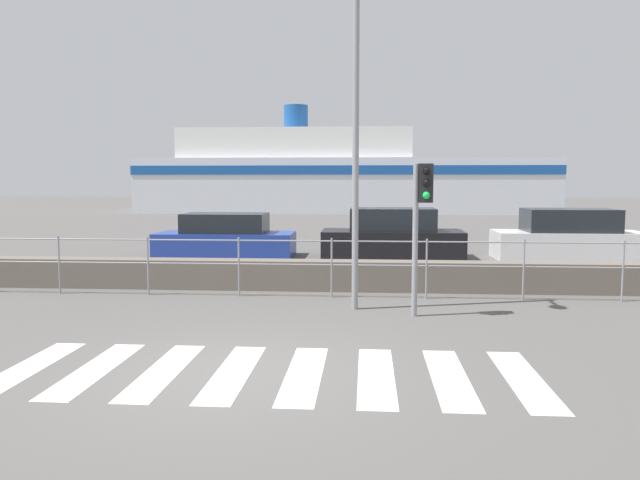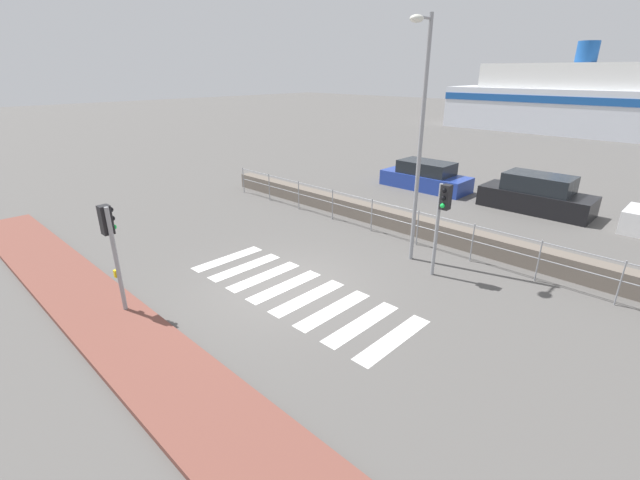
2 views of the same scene
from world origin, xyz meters
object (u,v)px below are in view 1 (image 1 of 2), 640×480
(ferry_boat, at_px, (335,177))
(traffic_light_far, at_px, (422,205))
(parked_car_blue, at_px, (226,238))
(parked_car_white, at_px, (569,238))
(streetlamp, at_px, (356,80))
(parked_car_black, at_px, (392,237))

(ferry_boat, bearing_deg, traffic_light_far, -84.65)
(parked_car_blue, distance_m, parked_car_white, 10.69)
(streetlamp, xyz_separation_m, parked_car_blue, (-4.28, 8.08, -3.63))
(traffic_light_far, relative_size, parked_car_white, 0.61)
(ferry_boat, relative_size, parked_car_blue, 7.01)
(ferry_boat, xyz_separation_m, parked_car_white, (8.62, -27.70, -1.98))
(ferry_boat, bearing_deg, parked_car_white, -72.71)
(streetlamp, xyz_separation_m, ferry_boat, (-2.21, 35.78, -1.57))
(ferry_boat, distance_m, parked_car_blue, 27.85)
(parked_car_black, bearing_deg, parked_car_blue, 180.00)
(ferry_boat, relative_size, parked_car_black, 6.97)
(traffic_light_far, xyz_separation_m, streetlamp, (-1.18, 0.40, 2.22))
(traffic_light_far, height_order, parked_car_blue, traffic_light_far)
(ferry_boat, height_order, parked_car_black, ferry_boat)
(traffic_light_far, distance_m, parked_car_black, 8.59)
(ferry_boat, height_order, parked_car_white, ferry_boat)
(traffic_light_far, bearing_deg, parked_car_blue, 122.76)
(traffic_light_far, height_order, parked_car_white, traffic_light_far)
(ferry_boat, bearing_deg, parked_car_blue, -94.27)
(parked_car_white, bearing_deg, parked_car_blue, 180.00)
(traffic_light_far, distance_m, ferry_boat, 36.35)
(traffic_light_far, relative_size, streetlamp, 0.39)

